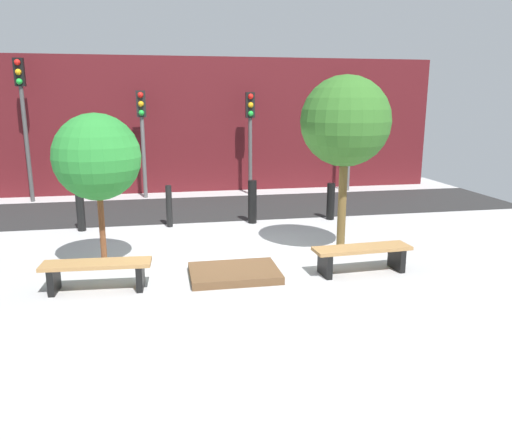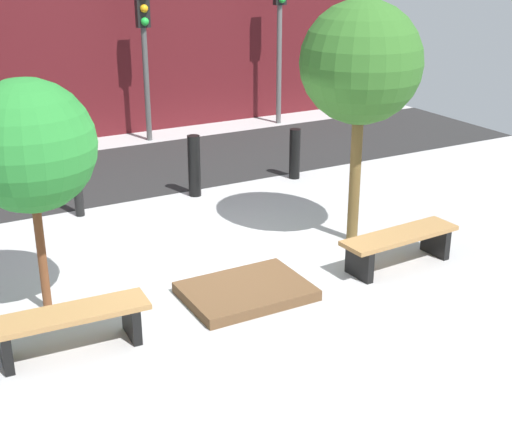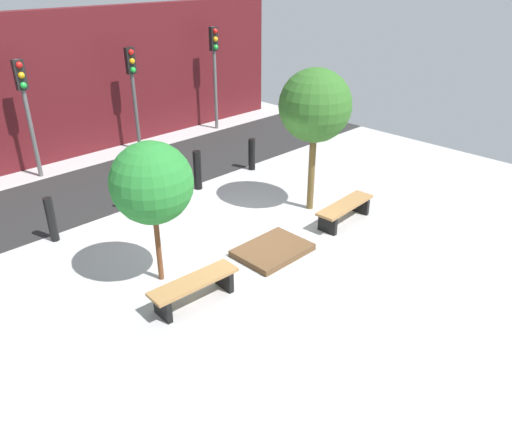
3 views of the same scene
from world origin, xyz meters
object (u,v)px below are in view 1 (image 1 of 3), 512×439
object	(u,v)px
traffic_light_east	(351,116)
bench_left	(97,270)
bollard_left	(169,206)
planter_bed	(234,273)
bollard_far_left	(80,209)
traffic_light_west	(23,105)
bollard_right	(331,201)
traffic_light_mid_west	(142,124)
bench_right	(362,254)
tree_behind_left_bench	(97,157)
bollard_center	(252,202)
traffic_light_mid_east	(250,124)
tree_behind_right_bench	(345,122)

from	to	relation	value
traffic_light_east	bench_left	bearing A→B (deg)	-132.68
bollard_left	planter_bed	bearing A→B (deg)	-74.96
bollard_far_left	traffic_light_west	size ratio (longest dim) A/B	0.25
bollard_right	traffic_light_mid_west	bearing A→B (deg)	140.51
bollard_left	traffic_light_east	size ratio (longest dim) A/B	0.28
bench_right	tree_behind_left_bench	distance (m)	4.89
bollard_right	bench_right	bearing A→B (deg)	-101.41
planter_bed	tree_behind_left_bench	distance (m)	3.09
bollard_center	traffic_light_west	distance (m)	7.50
traffic_light_west	bench_left	bearing A→B (deg)	-70.63
bench_right	traffic_light_mid_west	world-z (taller)	traffic_light_mid_west
tree_behind_left_bench	traffic_light_mid_east	size ratio (longest dim) A/B	0.86
bollard_left	traffic_light_mid_west	distance (m)	4.30
planter_bed	traffic_light_west	xyz separation A→B (m)	(-4.99, 7.64, 2.76)
planter_bed	traffic_light_east	world-z (taller)	traffic_light_east
tree_behind_right_bench	traffic_light_east	size ratio (longest dim) A/B	0.97
tree_behind_right_bench	traffic_light_west	size ratio (longest dim) A/B	0.83
tree_behind_left_bench	bollard_center	world-z (taller)	tree_behind_left_bench
bench_left	planter_bed	bearing A→B (deg)	8.34
traffic_light_mid_west	tree_behind_right_bench	bearing A→B (deg)	-60.09
tree_behind_left_bench	planter_bed	bearing A→B (deg)	-21.03
bollard_center	bollard_far_left	bearing A→B (deg)	180.00
planter_bed	tree_behind_right_bench	world-z (taller)	tree_behind_right_bench
bench_left	traffic_light_west	xyz separation A→B (m)	(-2.76, 7.84, 2.49)
traffic_light_mid_west	traffic_light_east	bearing A→B (deg)	0.01
bench_left	traffic_light_mid_east	world-z (taller)	traffic_light_mid_east
bollard_right	traffic_light_mid_west	distance (m)	6.35
tree_behind_left_bench	bollard_left	world-z (taller)	tree_behind_left_bench
traffic_light_mid_east	bollard_center	bearing A→B (deg)	-99.56
bollard_left	traffic_light_west	world-z (taller)	traffic_light_west
planter_bed	bollard_left	distance (m)	3.92
bollard_far_left	traffic_light_west	bearing A→B (deg)	116.78
bench_right	traffic_light_east	world-z (taller)	traffic_light_east
bench_right	bollard_far_left	distance (m)	6.60
tree_behind_right_bench	bollard_center	world-z (taller)	tree_behind_right_bench
bollard_far_left	bollard_right	size ratio (longest dim) A/B	1.10
bollard_far_left	traffic_light_mid_west	world-z (taller)	traffic_light_mid_west
bench_left	bollard_right	xyz separation A→B (m)	(5.27, 3.96, 0.13)
bench_right	tree_behind_right_bench	world-z (taller)	tree_behind_right_bench
bollard_center	tree_behind_right_bench	bearing A→B (deg)	-67.16
bench_right	traffic_light_mid_east	xyz separation A→B (m)	(-0.57, 7.84, 1.90)
tree_behind_right_bench	traffic_light_east	distance (m)	7.32
bench_right	bollard_center	size ratio (longest dim) A/B	1.65
bollard_right	traffic_light_mid_west	size ratio (longest dim) A/B	0.29
tree_behind_left_bench	traffic_light_mid_west	world-z (taller)	traffic_light_mid_west
planter_bed	traffic_light_west	world-z (taller)	traffic_light_west
bench_right	bollard_center	distance (m)	4.15
bollard_far_left	traffic_light_mid_east	bearing A→B (deg)	39.49
bench_right	traffic_light_west	xyz separation A→B (m)	(-7.23, 7.84, 2.49)
planter_bed	bench_left	bearing A→B (deg)	-174.89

